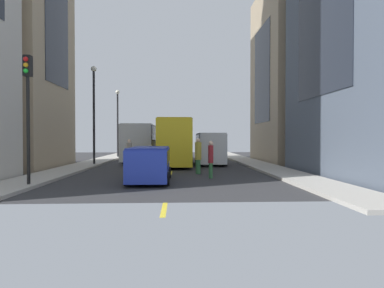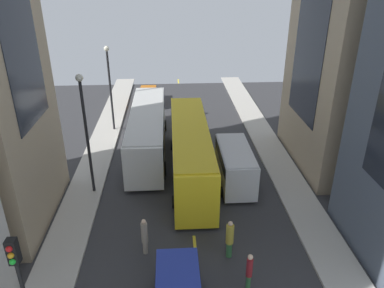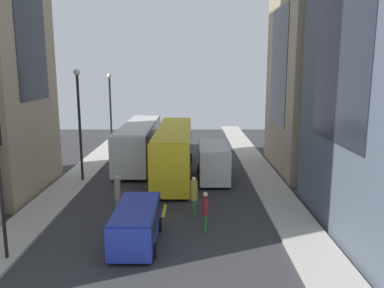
{
  "view_description": "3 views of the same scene",
  "coord_description": "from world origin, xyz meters",
  "px_view_note": "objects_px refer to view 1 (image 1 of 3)",
  "views": [
    {
      "loc": [
        0.4,
        -30.75,
        2.14
      ],
      "look_at": [
        1.82,
        0.68,
        1.61
      ],
      "focal_mm": 30.38,
      "sensor_mm": 36.0,
      "label": 1
    },
    {
      "loc": [
        -1.09,
        -25.58,
        13.25
      ],
      "look_at": [
        0.39,
        -1.39,
        1.69
      ],
      "focal_mm": 34.71,
      "sensor_mm": 36.0,
      "label": 2
    },
    {
      "loc": [
        1.56,
        -31.04,
        7.73
      ],
      "look_at": [
        1.55,
        -3.55,
        2.49
      ],
      "focal_mm": 36.01,
      "sensor_mm": 36.0,
      "label": 3
    }
  ],
  "objects_px": {
    "delivery_van_white": "(210,146)",
    "traffic_light_near_corner": "(28,94)",
    "city_bus_white": "(143,140)",
    "streetcar_yellow": "(175,139)",
    "car_orange_0": "(148,148)",
    "car_blue_1": "(150,161)",
    "pedestrian_crossing_near": "(129,155)",
    "pedestrian_crossing_mid": "(198,155)",
    "pedestrian_walking_far": "(211,158)"
  },
  "relations": [
    {
      "from": "city_bus_white",
      "to": "pedestrian_walking_far",
      "type": "xyz_separation_m",
      "value": [
        5.11,
        -14.52,
        -0.9
      ]
    },
    {
      "from": "streetcar_yellow",
      "to": "pedestrian_crossing_near",
      "type": "bearing_deg",
      "value": -109.17
    },
    {
      "from": "car_blue_1",
      "to": "traffic_light_near_corner",
      "type": "relative_size",
      "value": 0.82
    },
    {
      "from": "delivery_van_white",
      "to": "car_orange_0",
      "type": "distance_m",
      "value": 17.75
    },
    {
      "from": "streetcar_yellow",
      "to": "car_orange_0",
      "type": "relative_size",
      "value": 2.98
    },
    {
      "from": "pedestrian_crossing_mid",
      "to": "pedestrian_crossing_near",
      "type": "bearing_deg",
      "value": -3.78
    },
    {
      "from": "pedestrian_crossing_near",
      "to": "pedestrian_crossing_mid",
      "type": "bearing_deg",
      "value": -114.88
    },
    {
      "from": "city_bus_white",
      "to": "delivery_van_white",
      "type": "xyz_separation_m",
      "value": [
        6.01,
        -5.33,
        -0.5
      ]
    },
    {
      "from": "car_blue_1",
      "to": "pedestrian_crossing_mid",
      "type": "relative_size",
      "value": 2.12
    },
    {
      "from": "car_blue_1",
      "to": "city_bus_white",
      "type": "bearing_deg",
      "value": 97.01
    },
    {
      "from": "delivery_van_white",
      "to": "car_blue_1",
      "type": "height_order",
      "value": "delivery_van_white"
    },
    {
      "from": "city_bus_white",
      "to": "pedestrian_walking_far",
      "type": "distance_m",
      "value": 15.42
    },
    {
      "from": "traffic_light_near_corner",
      "to": "pedestrian_crossing_near",
      "type": "bearing_deg",
      "value": 58.07
    },
    {
      "from": "car_orange_0",
      "to": "traffic_light_near_corner",
      "type": "relative_size",
      "value": 0.77
    },
    {
      "from": "car_orange_0",
      "to": "traffic_light_near_corner",
      "type": "bearing_deg",
      "value": -95.26
    },
    {
      "from": "car_orange_0",
      "to": "delivery_van_white",
      "type": "bearing_deg",
      "value": -68.37
    },
    {
      "from": "car_blue_1",
      "to": "streetcar_yellow",
      "type": "bearing_deg",
      "value": 84.36
    },
    {
      "from": "city_bus_white",
      "to": "pedestrian_crossing_near",
      "type": "height_order",
      "value": "city_bus_white"
    },
    {
      "from": "streetcar_yellow",
      "to": "car_orange_0",
      "type": "bearing_deg",
      "value": 103.57
    },
    {
      "from": "streetcar_yellow",
      "to": "traffic_light_near_corner",
      "type": "distance_m",
      "value": 15.08
    },
    {
      "from": "car_blue_1",
      "to": "traffic_light_near_corner",
      "type": "xyz_separation_m",
      "value": [
        -5.11,
        -1.75,
        3.05
      ]
    },
    {
      "from": "city_bus_white",
      "to": "car_orange_0",
      "type": "distance_m",
      "value": 11.22
    },
    {
      "from": "delivery_van_white",
      "to": "traffic_light_near_corner",
      "type": "distance_m",
      "value": 15.45
    },
    {
      "from": "streetcar_yellow",
      "to": "delivery_van_white",
      "type": "distance_m",
      "value": 3.28
    },
    {
      "from": "streetcar_yellow",
      "to": "pedestrian_crossing_near",
      "type": "distance_m",
      "value": 8.44
    },
    {
      "from": "delivery_van_white",
      "to": "pedestrian_crossing_mid",
      "type": "bearing_deg",
      "value": -101.55
    },
    {
      "from": "pedestrian_walking_far",
      "to": "car_blue_1",
      "type": "bearing_deg",
      "value": -113.99
    },
    {
      "from": "car_orange_0",
      "to": "pedestrian_crossing_mid",
      "type": "bearing_deg",
      "value": -77.73
    },
    {
      "from": "pedestrian_walking_far",
      "to": "pedestrian_crossing_mid",
      "type": "bearing_deg",
      "value": 148.55
    },
    {
      "from": "city_bus_white",
      "to": "streetcar_yellow",
      "type": "height_order",
      "value": "streetcar_yellow"
    },
    {
      "from": "delivery_van_white",
      "to": "traffic_light_near_corner",
      "type": "height_order",
      "value": "traffic_light_near_corner"
    },
    {
      "from": "traffic_light_near_corner",
      "to": "car_blue_1",
      "type": "bearing_deg",
      "value": 18.86
    },
    {
      "from": "pedestrian_walking_far",
      "to": "traffic_light_near_corner",
      "type": "distance_m",
      "value": 9.29
    },
    {
      "from": "pedestrian_crossing_mid",
      "to": "traffic_light_near_corner",
      "type": "height_order",
      "value": "traffic_light_near_corner"
    },
    {
      "from": "pedestrian_walking_far",
      "to": "pedestrian_crossing_mid",
      "type": "relative_size",
      "value": 0.94
    },
    {
      "from": "delivery_van_white",
      "to": "pedestrian_crossing_mid",
      "type": "relative_size",
      "value": 2.45
    },
    {
      "from": "city_bus_white",
      "to": "pedestrian_crossing_mid",
      "type": "xyz_separation_m",
      "value": [
        4.57,
        -12.34,
        -0.87
      ]
    },
    {
      "from": "pedestrian_crossing_near",
      "to": "pedestrian_crossing_mid",
      "type": "distance_m",
      "value": 4.25
    },
    {
      "from": "traffic_light_near_corner",
      "to": "pedestrian_crossing_mid",
      "type": "bearing_deg",
      "value": 33.7
    },
    {
      "from": "car_blue_1",
      "to": "pedestrian_crossing_mid",
      "type": "height_order",
      "value": "pedestrian_crossing_mid"
    },
    {
      "from": "car_orange_0",
      "to": "car_blue_1",
      "type": "bearing_deg",
      "value": -84.75
    },
    {
      "from": "car_blue_1",
      "to": "delivery_van_white",
      "type": "bearing_deg",
      "value": 68.69
    },
    {
      "from": "pedestrian_walking_far",
      "to": "streetcar_yellow",
      "type": "bearing_deg",
      "value": 145.45
    },
    {
      "from": "car_blue_1",
      "to": "pedestrian_crossing_near",
      "type": "height_order",
      "value": "pedestrian_crossing_near"
    },
    {
      "from": "city_bus_white",
      "to": "streetcar_yellow",
      "type": "xyz_separation_m",
      "value": [
        3.11,
        -3.93,
        0.11
      ]
    },
    {
      "from": "streetcar_yellow",
      "to": "pedestrian_crossing_mid",
      "type": "xyz_separation_m",
      "value": [
        1.47,
        -8.41,
        -0.98
      ]
    },
    {
      "from": "car_orange_0",
      "to": "pedestrian_walking_far",
      "type": "bearing_deg",
      "value": -77.6
    },
    {
      "from": "delivery_van_white",
      "to": "pedestrian_crossing_near",
      "type": "relative_size",
      "value": 2.53
    },
    {
      "from": "city_bus_white",
      "to": "traffic_light_near_corner",
      "type": "height_order",
      "value": "traffic_light_near_corner"
    },
    {
      "from": "delivery_van_white",
      "to": "pedestrian_walking_far",
      "type": "relative_size",
      "value": 2.62
    }
  ]
}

